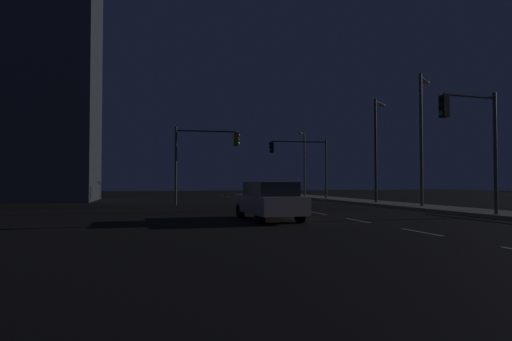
% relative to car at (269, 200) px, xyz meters
% --- Properties ---
extents(ground_plane, '(112.00, 112.00, 0.00)m').
position_rel_car_xyz_m(ground_plane, '(3.49, 3.53, -0.82)').
color(ground_plane, black).
rests_on(ground_plane, ground).
extents(sidewalk_right, '(2.92, 77.00, 0.14)m').
position_rel_car_xyz_m(sidewalk_right, '(11.22, 3.53, -0.75)').
color(sidewalk_right, '#9E937F').
rests_on(sidewalk_right, ground).
extents(lane_markings_center, '(0.14, 50.00, 0.01)m').
position_rel_car_xyz_m(lane_markings_center, '(3.49, 7.03, -0.82)').
color(lane_markings_center, silver).
rests_on(lane_markings_center, ground).
extents(lane_edge_line, '(0.14, 53.00, 0.01)m').
position_rel_car_xyz_m(lane_edge_line, '(9.51, 8.53, -0.82)').
color(lane_edge_line, gold).
rests_on(lane_edge_line, ground).
extents(car, '(2.03, 4.48, 1.57)m').
position_rel_car_xyz_m(car, '(0.00, 0.00, 0.00)').
color(car, beige).
rests_on(car, ground).
extents(traffic_light_near_left, '(3.09, 0.39, 5.43)m').
position_rel_car_xyz_m(traffic_light_near_left, '(8.91, -1.21, 3.10)').
color(traffic_light_near_left, '#4C4C51').
rests_on(traffic_light_near_left, sidewalk_right).
extents(traffic_light_near_right, '(4.46, 0.48, 5.35)m').
position_rel_car_xyz_m(traffic_light_near_right, '(-1.08, 12.16, 2.98)').
color(traffic_light_near_right, '#4C4C51').
rests_on(traffic_light_near_right, ground).
extents(traffic_light_mid_left, '(5.24, 0.63, 5.21)m').
position_rel_car_xyz_m(traffic_light_mid_left, '(8.05, 17.52, 3.06)').
color(traffic_light_mid_left, '#4C4C51').
rests_on(traffic_light_mid_left, sidewalk_right).
extents(street_lamp_far_end, '(1.42, 1.20, 7.96)m').
position_rel_car_xyz_m(street_lamp_far_end, '(11.20, 5.28, 4.03)').
color(street_lamp_far_end, '#4C4C51').
rests_on(street_lamp_far_end, sidewalk_right).
extents(street_lamp_mid_block, '(1.40, 1.05, 7.38)m').
position_rel_car_xyz_m(street_lamp_mid_block, '(11.09, 10.18, 3.72)').
color(street_lamp_mid_block, '#2D3033').
rests_on(street_lamp_mid_block, sidewalk_right).
extents(street_lamp_median, '(1.39, 1.68, 6.58)m').
position_rel_car_xyz_m(street_lamp_median, '(10.67, 23.59, 3.33)').
color(street_lamp_median, '#4C4C51').
rests_on(street_lamp_median, sidewalk_right).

